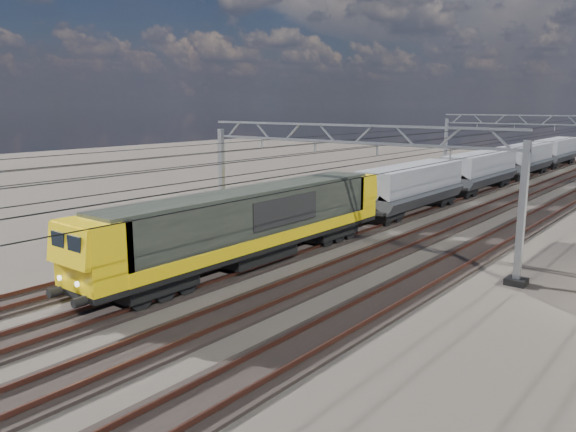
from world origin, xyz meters
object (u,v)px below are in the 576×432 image
Objects in this scene: catenary_gantry_mid at (344,183)px; hopper_wagon_lead at (412,185)px; hopper_wagon_mid at (480,168)px; locomotive at (253,221)px; hopper_wagon_third at (525,158)px; hopper_wagon_fourth at (557,150)px; catenary_gantry_far at (533,146)px.

catenary_gantry_mid is 12.71m from hopper_wagon_lead.
hopper_wagon_mid is at bearing 90.00° from hopper_wagon_lead.
hopper_wagon_third is at bearing 90.00° from locomotive.
hopper_wagon_fourth is (0.00, 14.20, 0.00)m from hopper_wagon_third.
hopper_wagon_mid is at bearing 94.29° from catenary_gantry_mid.
hopper_wagon_third is (0.00, 14.20, 0.00)m from hopper_wagon_mid.
hopper_wagon_third is at bearing 92.80° from catenary_gantry_mid.
catenary_gantry_mid is at bearing -80.87° from hopper_wagon_lead.
catenary_gantry_far is 9.71m from hopper_wagon_mid.
hopper_wagon_mid and hopper_wagon_third have the same top height.
hopper_wagon_fourth is at bearing 90.00° from hopper_wagon_lead.
hopper_wagon_third is at bearing 90.00° from hopper_wagon_mid.
hopper_wagon_mid is at bearing 90.00° from locomotive.
hopper_wagon_lead is at bearing -90.00° from hopper_wagon_fourth.
catenary_gantry_mid is at bearing -90.00° from catenary_gantry_far.
hopper_wagon_mid is 1.00× the size of hopper_wagon_third.
hopper_wagon_lead is (-2.00, 12.44, -1.67)m from catenary_gantry_mid.
hopper_wagon_lead is at bearing 99.13° from catenary_gantry_mid.
locomotive reaches higher than hopper_wagon_lead.
catenary_gantry_mid is 0.94× the size of locomotive.
catenary_gantry_mid reaches higher than locomotive.
catenary_gantry_mid is at bearing -85.71° from hopper_wagon_mid.
catenary_gantry_mid is at bearing -87.20° from hopper_wagon_third.
catenary_gantry_mid reaches higher than hopper_wagon_lead.
locomotive is 1.62× the size of hopper_wagon_mid.
hopper_wagon_third is 14.20m from hopper_wagon_fourth.
catenary_gantry_far reaches higher than hopper_wagon_mid.
hopper_wagon_lead is (-0.00, 17.70, -0.09)m from locomotive.
hopper_wagon_third is (0.00, 28.40, 0.00)m from hopper_wagon_lead.
hopper_wagon_fourth is (0.00, 28.40, 0.00)m from hopper_wagon_mid.
hopper_wagon_third and hopper_wagon_fourth have the same top height.
hopper_wagon_fourth is at bearing 90.00° from hopper_wagon_mid.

